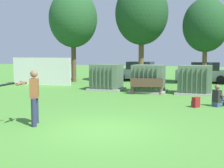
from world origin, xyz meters
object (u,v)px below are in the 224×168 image
Objects in this scene: batter at (33,95)px; seated_spectator at (219,98)px; transformer_mid_east at (195,80)px; park_bench at (146,85)px; transformer_mid_west at (148,79)px; parked_car_left_of_center at (203,73)px; parked_car_leftmost at (139,72)px; backpack at (196,102)px; transformer_west at (107,78)px.

seated_spectator is at bearing 43.59° from batter.
transformer_mid_east is 1.14× the size of park_bench.
transformer_mid_west is at bearing 136.54° from seated_spectator.
transformer_mid_west is 0.97m from park_bench.
transformer_mid_east reaches higher than seated_spectator.
parked_car_left_of_center is at bearing 87.81° from transformer_mid_east.
transformer_mid_west is 7.85m from parked_car_leftmost.
parked_car_left_of_center reaches higher than seated_spectator.
seated_spectator is (5.65, 5.38, -0.60)m from batter.
batter is 3.95× the size of backpack.
transformer_west is 1.14× the size of park_bench.
backpack is (2.81, -3.22, -0.32)m from park_bench.
batter is 1.81× the size of seated_spectator.
transformer_west reaches higher than seated_spectator.
parked_car_left_of_center is (5.30, -0.03, 0.00)m from parked_car_leftmost.
transformer_mid_east is (2.65, 0.09, 0.00)m from transformer_mid_west.
transformer_mid_east and parked_car_leftmost have the same top height.
batter is 7.83m from seated_spectator.
park_bench is (0.09, -0.94, -0.25)m from transformer_mid_west.
batter is at bearing -134.30° from backpack.
transformer_mid_east is 0.50× the size of parked_car_left_of_center.
parked_car_left_of_center is (2.93, 7.45, -0.04)m from transformer_mid_west.
transformer_west is 1.00× the size of transformer_mid_west.
batter is (-1.92, -8.07, 0.44)m from park_bench.
transformer_west and transformer_mid_east have the same top height.
transformer_mid_west is at bearing 95.61° from park_bench.
park_bench is 4.19× the size of backpack.
batter is (-1.83, -9.01, 0.19)m from transformer_mid_west.
batter is 17.13m from parked_car_left_of_center.
transformer_mid_west reaches higher than seated_spectator.
backpack is at bearing 45.70° from batter.
park_bench is 8.77m from parked_car_leftmost.
seated_spectator is at bearing -43.46° from transformer_mid_west.
parked_car_left_of_center is at bearing 71.28° from park_bench.
transformer_mid_east and parked_car_left_of_center have the same top height.
backpack is at bearing -37.99° from transformer_west.
parked_car_leftmost reaches higher than park_bench.
seated_spectator is at bearing 30.03° from backpack.
transformer_west is at bearing -92.71° from parked_car_leftmost.
backpack is at bearing -55.06° from transformer_mid_west.
park_bench is at bearing 144.25° from seated_spectator.
backpack is (-0.92, -0.53, -0.16)m from seated_spectator.
seated_spectator reaches higher than park_bench.
transformer_mid_east is at bearing 107.50° from seated_spectator.
transformer_mid_west is 4.77× the size of backpack.
parked_car_leftmost is at bearing 119.15° from seated_spectator.
batter is 0.41× the size of parked_car_left_of_center.
park_bench is at bearing 131.13° from backpack.
transformer_west is at bearing 157.38° from park_bench.
transformer_west is at bearing 175.11° from transformer_mid_west.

